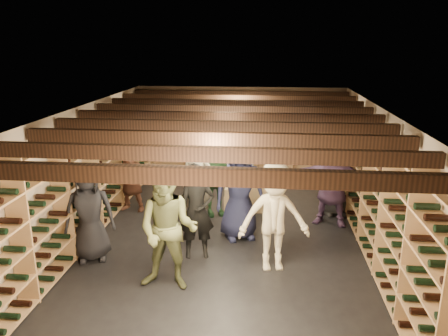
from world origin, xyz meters
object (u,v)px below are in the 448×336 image
person_1 (197,212)px  person_2 (168,230)px  person_6 (240,189)px  crate_loose (255,205)px  person_3 (274,218)px  person_7 (197,182)px  person_12 (336,178)px  crate_stack_left (255,196)px  person_10 (214,180)px  person_5 (131,177)px  person_9 (237,172)px  person_11 (332,181)px  crate_stack_right (236,199)px  person_0 (89,212)px

person_1 → person_2: bearing=-116.9°
person_6 → crate_loose: bearing=60.5°
person_3 → person_7: person_3 is taller
person_6 → person_12: bearing=15.0°
crate_stack_left → person_10: bearing=-160.5°
person_5 → person_6: 2.69m
person_1 → person_3: person_3 is taller
person_3 → person_1: bearing=157.6°
crate_loose → person_3: bearing=-82.1°
crate_stack_left → person_5: 2.71m
person_9 → person_11: (1.92, -0.53, 0.03)m
person_3 → crate_loose: bearing=88.6°
person_2 → person_5: (-1.50, 3.01, -0.18)m
person_5 → person_12: (4.36, 0.19, 0.07)m
crate_stack_left → person_2: (-1.18, -3.20, 0.58)m
person_6 → person_7: 1.07m
crate_loose → person_11: bearing=-23.6°
crate_stack_right → person_11: bearing=-15.2°
crate_loose → person_0: 3.80m
person_1 → person_7: person_7 is taller
crate_loose → person_9: person_9 is taller
crate_stack_left → person_3: size_ratio=0.39×
person_7 → crate_stack_left: bearing=36.4°
person_3 → person_10: size_ratio=1.16×
person_3 → person_12: size_ratio=1.09×
person_1 → person_7: size_ratio=0.95×
crate_stack_right → person_5: person_5 is taller
crate_stack_left → person_12: 1.75m
crate_stack_left → person_7: size_ratio=0.39×
person_7 → person_11: (2.67, 0.24, 0.04)m
person_3 → person_10: person_3 is taller
person_2 → person_10: (0.32, 2.90, -0.16)m
person_1 → person_2: (-0.26, -1.02, 0.11)m
person_6 → person_10: person_6 is taller
person_2 → person_5: person_2 is taller
person_0 → person_2: (1.50, -0.75, 0.09)m
person_0 → person_10: bearing=29.3°
person_0 → person_12: (4.36, 2.45, -0.03)m
crate_stack_left → person_3: person_3 is taller
crate_stack_right → person_3: person_3 is taller
person_6 → person_11: person_6 is taller
crate_loose → person_2: bearing=-109.4°
person_5 → crate_stack_left: bearing=13.2°
person_9 → crate_stack_left: bearing=6.6°
crate_loose → person_5: size_ratio=0.34×
person_6 → person_9: (-0.14, 1.35, -0.09)m
person_0 → person_9: person_9 is taller
person_5 → person_10: person_10 is taller
person_2 → person_10: size_ratio=1.21×
person_3 → person_9: person_3 is taller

